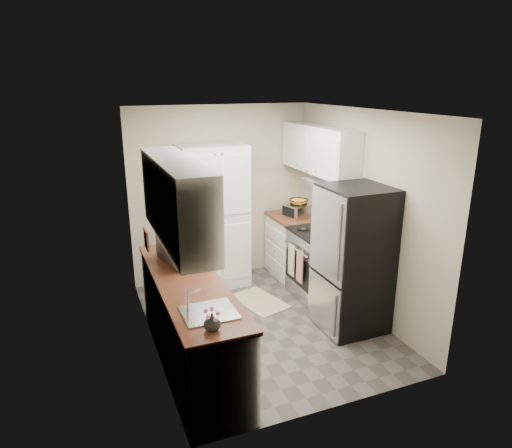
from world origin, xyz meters
The scene contains 16 objects.
ground centered at (0.00, 0.00, 0.00)m, with size 3.20×3.20×0.00m, color #56514C.
room_shell centered at (-0.02, -0.01, 1.63)m, with size 2.64×3.24×2.52m.
pantry_cabinet centered at (-0.20, 1.32, 1.00)m, with size 0.90×0.55×2.00m, color white.
base_cabinet_left centered at (-0.99, -0.43, 0.44)m, with size 0.60×2.30×0.88m, color white.
countertop_left centered at (-0.99, -0.43, 0.90)m, with size 0.63×2.33×0.04m, color brown.
base_cabinet_right centered at (0.99, 1.19, 0.44)m, with size 0.60×0.80×0.88m, color white.
countertop_right centered at (0.99, 1.19, 0.90)m, with size 0.63×0.83×0.04m, color brown.
electric_range centered at (0.97, 0.39, 0.48)m, with size 0.71×0.78×1.13m.
refrigerator centered at (0.94, -0.41, 0.85)m, with size 0.70×0.72×1.70m, color #B7B7BC.
microwave centered at (-0.91, 0.09, 1.08)m, with size 0.59×0.40×0.33m, color silver.
wine_bottle centered at (-1.02, 0.39, 1.09)m, with size 0.09×0.09×0.34m, color black.
flower_vase centered at (-1.04, -1.42, 0.99)m, with size 0.14×0.14×0.14m, color silver.
cutting_board centered at (-0.96, 0.64, 1.07)m, with size 0.02×0.23×0.29m, color #3F7D35.
toaster_oven centered at (0.98, 1.12, 1.02)m, with size 0.26×0.33×0.19m, color #ACACB1.
fruit_basket centered at (1.01, 1.12, 1.17)m, with size 0.28×0.28×0.12m, color #FFA81C, non-canonical shape.
kitchen_mat centered at (0.17, 0.55, 0.01)m, with size 0.48×0.77×0.01m, color beige.
Camera 1 is at (-1.91, -4.51, 2.80)m, focal length 32.00 mm.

